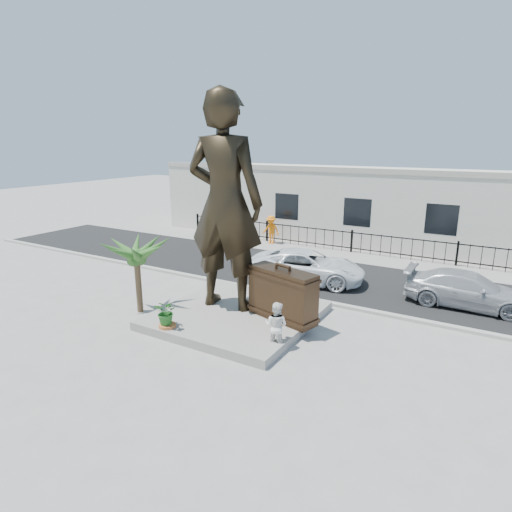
{
  "coord_description": "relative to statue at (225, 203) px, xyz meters",
  "views": [
    {
      "loc": [
        7.24,
        -10.39,
        6.19
      ],
      "look_at": [
        0.0,
        2.0,
        2.3
      ],
      "focal_mm": 30.0,
      "sensor_mm": 36.0,
      "label": 1
    }
  ],
  "objects": [
    {
      "name": "street",
      "position": [
        1.14,
        6.18,
        -4.08
      ],
      "size": [
        40.0,
        7.0,
        0.01
      ],
      "primitive_type": "cube",
      "color": "black",
      "rests_on": "ground"
    },
    {
      "name": "car_silver",
      "position": [
        7.62,
        5.16,
        -3.41
      ],
      "size": [
        4.6,
        1.88,
        1.34
      ],
      "primitive_type": "imported",
      "rotation": [
        0.0,
        0.0,
        1.57
      ],
      "color": "#AAABAF",
      "rests_on": "street"
    },
    {
      "name": "ground",
      "position": [
        1.14,
        -1.82,
        -4.09
      ],
      "size": [
        100.0,
        100.0,
        0.0
      ],
      "primitive_type": "plane",
      "color": "#9E9991",
      "rests_on": "ground"
    },
    {
      "name": "far_sidewalk",
      "position": [
        1.14,
        10.18,
        -4.08
      ],
      "size": [
        40.0,
        2.5,
        0.02
      ],
      "primitive_type": "cube",
      "color": "#9E9991",
      "rests_on": "ground"
    },
    {
      "name": "car_white",
      "position": [
        1.06,
        4.82,
        -3.36
      ],
      "size": [
        5.56,
        3.48,
        1.43
      ],
      "primitive_type": "imported",
      "rotation": [
        0.0,
        0.0,
        1.8
      ],
      "color": "white",
      "rests_on": "street"
    },
    {
      "name": "fence",
      "position": [
        1.14,
        10.98,
        -3.49
      ],
      "size": [
        22.0,
        0.1,
        1.2
      ],
      "primitive_type": "cube",
      "color": "black",
      "rests_on": "ground"
    },
    {
      "name": "plinth",
      "position": [
        0.64,
        -0.32,
        -3.94
      ],
      "size": [
        5.2,
        5.2,
        0.3
      ],
      "primitive_type": "cube",
      "color": "gray",
      "rests_on": "ground"
    },
    {
      "name": "suitcase",
      "position": [
        2.32,
        -0.06,
        -2.91
      ],
      "size": [
        2.6,
        1.41,
        1.75
      ],
      "primitive_type": "cube",
      "rotation": [
        0.0,
        0.0,
        -0.27
      ],
      "color": "#332315",
      "rests_on": "plinth"
    },
    {
      "name": "shrub",
      "position": [
        -0.6,
        -2.57,
        -3.27
      ],
      "size": [
        0.81,
        0.71,
        0.84
      ],
      "primitive_type": "imported",
      "rotation": [
        0.0,
        0.0,
        0.09
      ],
      "color": "#23611F",
      "rests_on": "planter"
    },
    {
      "name": "statue",
      "position": [
        0.0,
        0.0,
        0.0
      ],
      "size": [
        2.99,
        2.18,
        7.58
      ],
      "primitive_type": "imported",
      "rotation": [
        0.0,
        0.0,
        3.28
      ],
      "color": "black",
      "rests_on": "plinth"
    },
    {
      "name": "building",
      "position": [
        1.14,
        15.18,
        -1.89
      ],
      "size": [
        28.0,
        7.0,
        4.4
      ],
      "primitive_type": "cube",
      "color": "silver",
      "rests_on": "ground"
    },
    {
      "name": "worker",
      "position": [
        -3.82,
        10.51,
        -3.2
      ],
      "size": [
        1.16,
        0.71,
        1.74
      ],
      "primitive_type": "imported",
      "rotation": [
        0.0,
        0.0,
        -0.06
      ],
      "color": "orange",
      "rests_on": "far_sidewalk"
    },
    {
      "name": "curb",
      "position": [
        1.14,
        2.68,
        -4.03
      ],
      "size": [
        40.0,
        0.25,
        0.12
      ],
      "primitive_type": "cube",
      "color": "#A5A399",
      "rests_on": "ground"
    },
    {
      "name": "planter",
      "position": [
        -0.6,
        -2.57,
        -3.89
      ],
      "size": [
        0.56,
        0.56,
        0.4
      ],
      "primitive_type": "cylinder",
      "color": "#BC6631",
      "rests_on": "ground"
    },
    {
      "name": "palm_tree",
      "position": [
        -2.87,
        -1.54,
        -4.09
      ],
      "size": [
        1.8,
        1.8,
        3.2
      ],
      "primitive_type": null,
      "color": "#2D5B21",
      "rests_on": "ground"
    },
    {
      "name": "tourist",
      "position": [
        2.89,
        -1.6,
        -3.33
      ],
      "size": [
        0.78,
        0.63,
        1.52
      ],
      "primitive_type": "imported",
      "rotation": [
        0.0,
        0.0,
        3.22
      ],
      "color": "white",
      "rests_on": "ground"
    }
  ]
}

